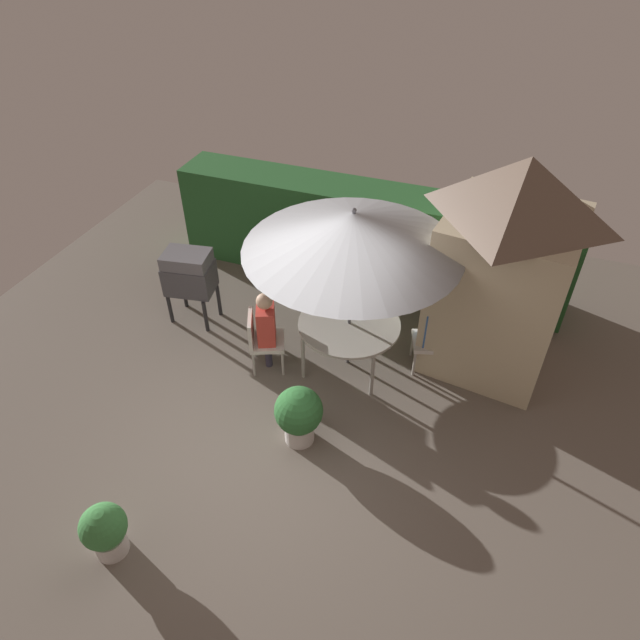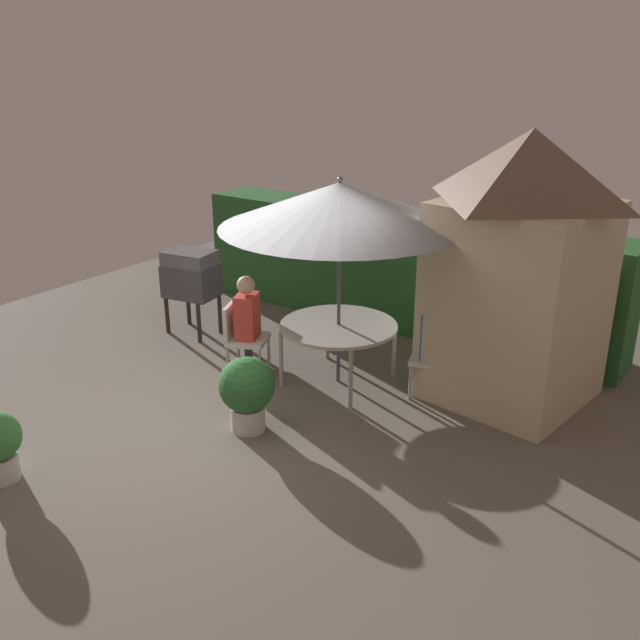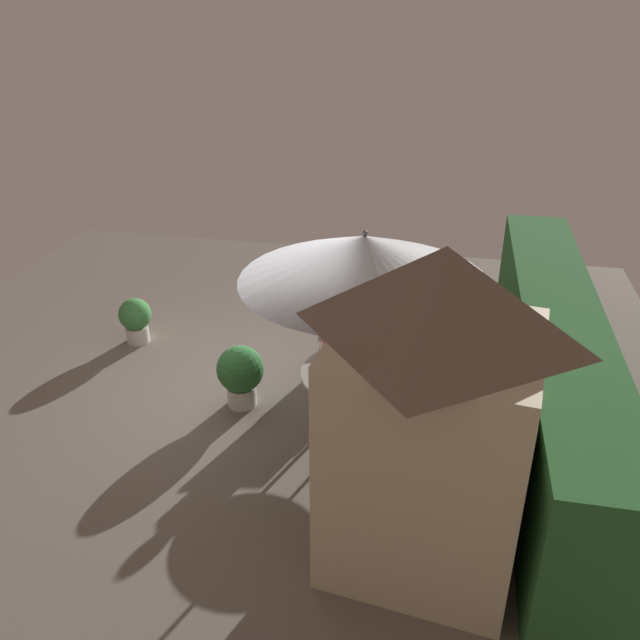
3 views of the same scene
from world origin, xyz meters
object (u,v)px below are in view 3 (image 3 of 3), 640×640
Objects in this scene: chair_near_shed at (337,340)px; potted_plant_by_grill at (241,373)px; garden_shed at (433,411)px; person_in_red at (338,325)px; patio_table at (360,376)px; patio_umbrella at (364,258)px; person_in_blue at (377,426)px; bbq_grill at (394,279)px; potted_plant_by_shed at (135,318)px; chair_far_side at (378,452)px.

potted_plant_by_grill is at bearing -46.71° from chair_near_shed.
garden_shed reaches higher than person_in_red.
patio_table is 0.51× the size of patio_umbrella.
patio_table is 1.11× the size of person_in_blue.
person_in_blue is (-0.74, -0.53, -0.76)m from garden_shed.
person_in_blue reaches higher than chair_near_shed.
bbq_grill is (-2.54, 0.13, 0.16)m from patio_table.
person_in_red is at bearing 82.72° from potted_plant_by_shed.
patio_table is 1.12m from person_in_blue.
patio_umbrella is at bearing 90.00° from patio_table.
person_in_red and person_in_blue have the same top height.
bbq_grill is 3.71m from chair_far_side.
chair_far_side is (1.15, 0.35, -1.63)m from patio_umbrella.
chair_far_side is (2.26, 0.83, 0.00)m from chair_near_shed.
chair_near_shed is at bearing -23.16° from bbq_grill.
chair_far_side is 2.34m from person_in_red.
patio_umbrella is 3.99× the size of potted_plant_by_shed.
patio_umbrella is 3.03× the size of chair_far_side.
chair_near_shed is 1.00× the size of chair_far_side.
patio_umbrella is 4.21m from potted_plant_by_shed.
garden_shed is 1.31m from chair_far_side.
potted_plant_by_grill is at bearing -95.15° from patio_table.
person_in_red is at bearing -155.40° from garden_shed.
chair_near_shed is at bearing -156.75° from patio_umbrella.
potted_plant_by_grill is 2.22m from person_in_blue.
person_in_red is (0.08, 0.03, 0.26)m from chair_near_shed.
person_in_blue is at bearing 20.12° from person_in_red.
potted_plant_by_shed is (-3.23, -4.39, -1.16)m from garden_shed.
potted_plant_by_grill is at bearing -34.40° from bbq_grill.
patio_table is 1.11× the size of person_in_red.
patio_table is 2.55m from bbq_grill.
bbq_grill reaches higher than patio_table.
potted_plant_by_grill is at bearing -123.25° from person_in_blue.
garden_shed is 3.35× the size of chair_far_side.
bbq_grill is at bearing 145.60° from potted_plant_by_grill.
person_in_blue is (2.50, 3.86, 0.40)m from potted_plant_by_shed.
patio_table is at bearing 84.85° from potted_plant_by_grill.
potted_plant_by_shed is at bearing -111.97° from patio_table.
bbq_grill reaches higher than chair_far_side.
patio_table is 1.71× the size of potted_plant_by_grill.
chair_far_side is (3.69, 0.22, -0.33)m from bbq_grill.
chair_near_shed is at bearing 133.29° from potted_plant_by_grill.
bbq_grill is 2.94m from potted_plant_by_grill.
potted_plant_by_grill is (2.40, -1.65, -0.39)m from bbq_grill.
garden_shed reaches higher than patio_umbrella.
garden_shed is 4.41× the size of potted_plant_by_shed.
chair_near_shed is (1.43, -0.61, -0.33)m from bbq_grill.
potted_plant_by_grill is (0.97, -1.03, -0.06)m from chair_near_shed.
chair_far_side is at bearing 55.36° from potted_plant_by_grill.
potted_plant_by_grill is (1.29, 2.02, 0.08)m from potted_plant_by_shed.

